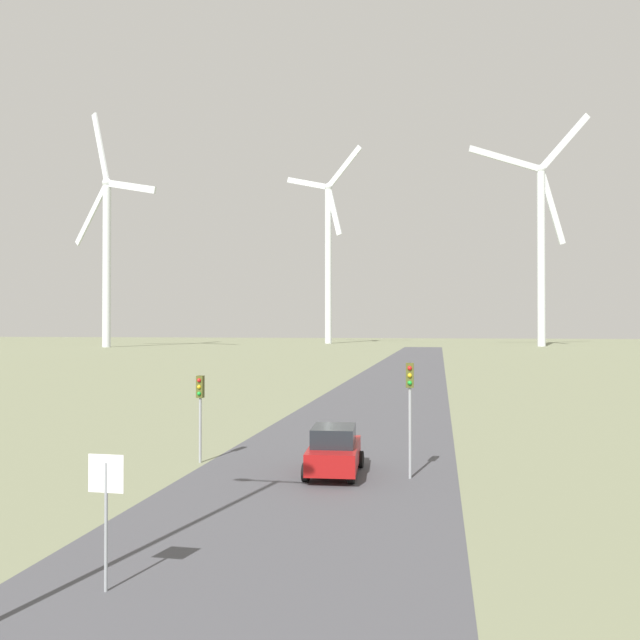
% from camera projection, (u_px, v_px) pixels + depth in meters
% --- Properties ---
extents(road_surface, '(10.00, 240.00, 0.01)m').
position_uv_depth(road_surface, '(387.00, 393.00, 51.84)').
color(road_surface, '#47474C').
rests_on(road_surface, ground).
extents(stop_sign_near, '(0.81, 0.07, 2.88)m').
position_uv_depth(stop_sign_near, '(106.00, 495.00, 13.09)').
color(stop_sign_near, '#93999E').
rests_on(stop_sign_near, ground).
extents(traffic_light_post_near_left, '(0.28, 0.34, 3.56)m').
position_uv_depth(traffic_light_post_near_left, '(200.00, 399.00, 25.49)').
color(traffic_light_post_near_left, '#93999E').
rests_on(traffic_light_post_near_left, ground).
extents(traffic_light_post_near_right, '(0.28, 0.34, 4.23)m').
position_uv_depth(traffic_light_post_near_right, '(410.00, 394.00, 22.83)').
color(traffic_light_post_near_right, '#93999E').
rests_on(traffic_light_post_near_right, ground).
extents(car_approaching, '(2.12, 4.23, 1.83)m').
position_uv_depth(car_approaching, '(334.00, 450.00, 23.43)').
color(car_approaching, maroon).
rests_on(car_approaching, ground).
extents(wind_turbine_far_left, '(32.35, 16.21, 65.16)m').
position_uv_depth(wind_turbine_far_left, '(107.00, 244.00, 169.36)').
color(wind_turbine_far_left, silver).
rests_on(wind_turbine_far_left, ground).
extents(wind_turbine_left, '(27.34, 10.36, 64.40)m').
position_uv_depth(wind_turbine_left, '(328.00, 250.00, 206.87)').
color(wind_turbine_left, silver).
rests_on(wind_turbine_left, ground).
extents(wind_turbine_center, '(34.75, 14.28, 66.99)m').
position_uv_depth(wind_turbine_center, '(541.00, 237.00, 175.82)').
color(wind_turbine_center, silver).
rests_on(wind_turbine_center, ground).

